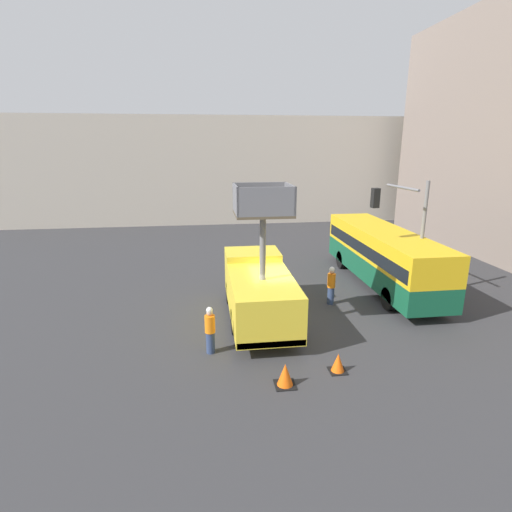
{
  "coord_description": "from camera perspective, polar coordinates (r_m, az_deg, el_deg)",
  "views": [
    {
      "loc": [
        -3.13,
        -15.73,
        7.49
      ],
      "look_at": [
        -0.89,
        1.14,
        2.7
      ],
      "focal_mm": 28.0,
      "sensor_mm": 36.0,
      "label": 1
    }
  ],
  "objects": [
    {
      "name": "traffic_light_pole",
      "position": [
        20.37,
        20.6,
        4.6
      ],
      "size": [
        2.9,
        2.65,
        5.84
      ],
      "color": "slate",
      "rests_on": "ground_plane"
    },
    {
      "name": "ground_plane",
      "position": [
        17.7,
        3.4,
        -9.35
      ],
      "size": [
        120.0,
        120.0,
        0.0
      ],
      "primitive_type": "plane",
      "color": "#333335"
    },
    {
      "name": "road_worker_near_truck",
      "position": [
        14.96,
        -6.58,
        -10.48
      ],
      "size": [
        0.38,
        0.38,
        1.82
      ],
      "rotation": [
        0.0,
        0.0,
        2.4
      ],
      "color": "navy",
      "rests_on": "ground_plane"
    },
    {
      "name": "traffic_cone_mid_road",
      "position": [
        13.34,
        4.19,
        -16.63
      ],
      "size": [
        0.67,
        0.67,
        0.77
      ],
      "color": "black",
      "rests_on": "ground_plane"
    },
    {
      "name": "utility_truck",
      "position": [
        17.18,
        0.4,
        -4.6
      ],
      "size": [
        2.55,
        6.59,
        6.03
      ],
      "color": "yellow",
      "rests_on": "ground_plane"
    },
    {
      "name": "city_bus",
      "position": [
        22.59,
        17.66,
        0.4
      ],
      "size": [
        2.52,
        10.61,
        3.06
      ],
      "rotation": [
        0.0,
        0.0,
        1.71
      ],
      "color": "#145638",
      "rests_on": "ground_plane"
    },
    {
      "name": "traffic_cone_near_truck",
      "position": [
        14.3,
        11.63,
        -14.76
      ],
      "size": [
        0.58,
        0.58,
        0.67
      ],
      "color": "black",
      "rests_on": "ground_plane"
    },
    {
      "name": "road_worker_directing",
      "position": [
        19.52,
        10.69,
        -4.15
      ],
      "size": [
        0.38,
        0.38,
        1.89
      ],
      "rotation": [
        0.0,
        0.0,
        0.4
      ],
      "color": "navy",
      "rests_on": "ground_plane"
    },
    {
      "name": "building_backdrop_far",
      "position": [
        43.18,
        -3.47,
        12.4
      ],
      "size": [
        44.0,
        10.0,
        10.03
      ],
      "color": "#BCB2A3",
      "rests_on": "ground_plane"
    }
  ]
}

